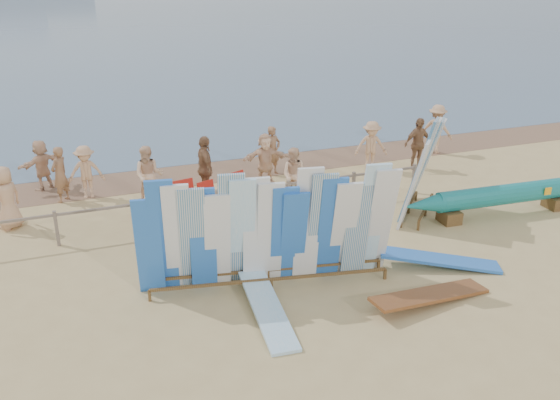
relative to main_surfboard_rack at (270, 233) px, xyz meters
name	(u,v)px	position (x,y,z in m)	size (l,w,h in m)	color
ground	(254,273)	(-0.15, 0.62, -1.21)	(160.00, 160.00, 0.00)	tan
wet_sand_strip	(184,173)	(-0.15, 7.82, -1.21)	(40.00, 2.60, 0.01)	#86624B
fence	(217,200)	(-0.15, 3.62, -0.58)	(12.08, 0.08, 0.90)	gray
main_surfboard_rack	(270,233)	(0.00, 0.00, 0.00)	(5.38, 1.67, 2.69)	brown
side_surfboard_rack	(421,171)	(5.05, 2.15, 0.05)	(2.18, 2.24, 2.81)	brown
outrigger_canoe	(506,196)	(7.23, 1.29, -0.65)	(6.21, 0.90, 0.88)	brown
vendor_table	(326,239)	(1.76, 0.95, -0.86)	(0.95, 0.82, 1.06)	brown
flat_board_a	(267,314)	(-0.45, -1.07, -1.21)	(0.56, 2.70, 0.07)	#9BD2F9
flat_board_d	(439,267)	(3.83, -0.63, -1.21)	(0.56, 2.70, 0.07)	blue
flat_board_c	(429,302)	(2.78, -1.81, -1.21)	(0.56, 2.70, 0.07)	brown
beach_chair_left	(188,204)	(-0.76, 4.46, -0.95)	(0.69, 0.71, 0.91)	#B01C12
beach_chair_right	(211,203)	(-0.14, 4.42, -0.97)	(0.66, 0.68, 0.81)	#B01C12
stroller	(245,194)	(0.82, 4.28, -0.81)	(0.76, 0.88, 1.01)	#B01C12
beachgoer_11	(42,165)	(-4.42, 7.90, -0.44)	(1.42, 0.46, 1.53)	beige
beachgoer_0	(6,198)	(-5.27, 5.15, -0.38)	(0.82, 0.39, 1.67)	tan
beachgoer_1	(60,174)	(-3.94, 6.63, -0.40)	(0.59, 0.33, 1.63)	#8C6042
beachgoer_4	(205,169)	(-0.03, 5.28, -0.26)	(1.11, 0.48, 1.90)	#8C6042
beachgoer_7	(273,151)	(2.54, 6.68, -0.41)	(0.58, 0.32, 1.60)	#8C6042
beachgoer_2	(149,175)	(-1.59, 5.60, -0.37)	(0.82, 0.39, 1.68)	beige
beachgoer_3	(86,172)	(-3.22, 6.68, -0.43)	(1.02, 0.42, 1.57)	tan
beachgoer_9	(371,146)	(5.69, 5.95, -0.39)	(1.07, 0.44, 1.65)	tan
beachgoer_8	(295,175)	(2.29, 4.22, -0.41)	(0.78, 0.37, 1.60)	beige
beachgoer_extra_0	(437,129)	(8.82, 6.81, -0.33)	(1.14, 0.47, 1.76)	tan
beachgoer_5	(265,159)	(2.03, 6.00, -0.42)	(1.47, 0.48, 1.59)	beige
beachgoer_10	(418,144)	(7.17, 5.49, -0.34)	(1.02, 0.44, 1.74)	#8C6042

